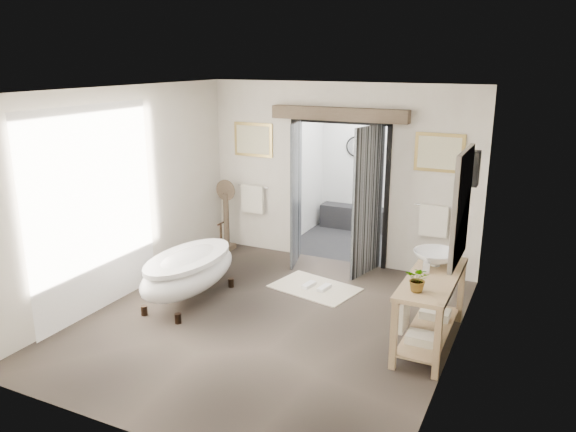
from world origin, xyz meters
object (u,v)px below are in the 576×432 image
object	(u,v)px
clawfoot_tub	(189,271)
basin	(436,258)
vanity	(428,304)
rug	(315,288)

from	to	relation	value
clawfoot_tub	basin	bearing A→B (deg)	9.93
vanity	rug	distance (m)	2.11
vanity	basin	world-z (taller)	basin
basin	clawfoot_tub	bearing A→B (deg)	-175.60
basin	vanity	bearing A→B (deg)	-92.48
vanity	rug	xyz separation A→B (m)	(-1.82, 0.93, -0.50)
vanity	basin	distance (m)	0.57
clawfoot_tub	rug	distance (m)	1.85
clawfoot_tub	rug	xyz separation A→B (m)	(1.40, 1.13, -0.43)
clawfoot_tub	vanity	distance (m)	3.23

